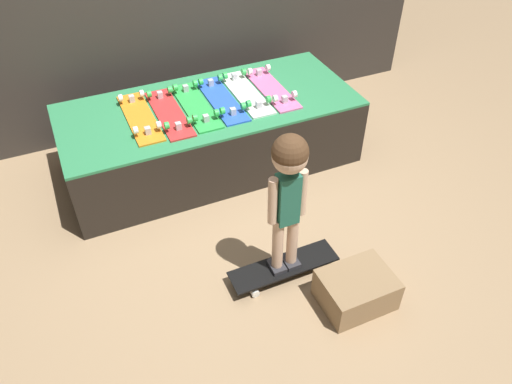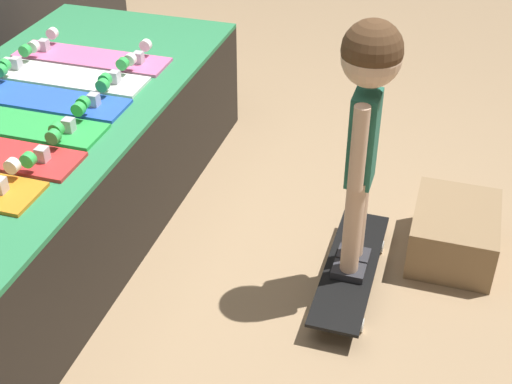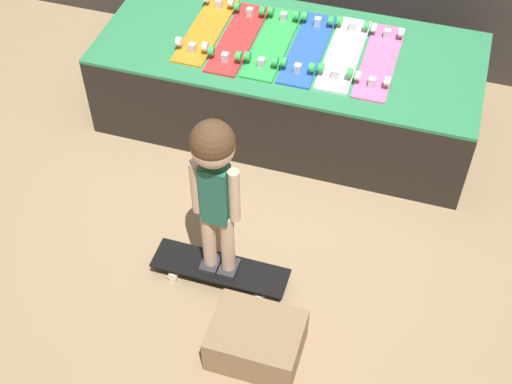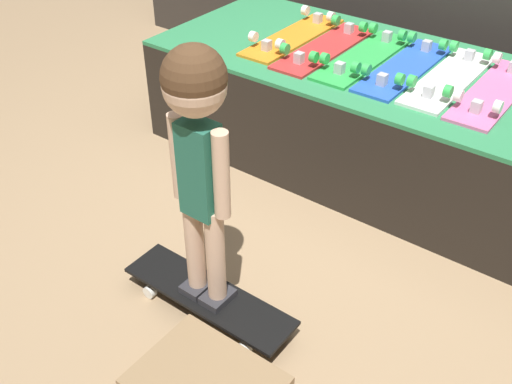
% 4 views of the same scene
% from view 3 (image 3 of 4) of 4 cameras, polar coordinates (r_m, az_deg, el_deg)
% --- Properties ---
extents(ground_plane, '(16.00, 16.00, 0.00)m').
position_cam_3_polar(ground_plane, '(4.23, 0.34, 0.78)').
color(ground_plane, '#9E7F5B').
extents(display_rack, '(2.28, 0.98, 0.55)m').
position_cam_3_polar(display_rack, '(4.47, 2.63, 8.66)').
color(display_rack, black).
rests_on(display_rack, ground_plane).
extents(skateboard_orange_on_rack, '(0.19, 0.72, 0.09)m').
position_cam_3_polar(skateboard_orange_on_rack, '(4.44, -3.99, 12.96)').
color(skateboard_orange_on_rack, orange).
rests_on(skateboard_orange_on_rack, display_rack).
extents(skateboard_red_on_rack, '(0.19, 0.72, 0.09)m').
position_cam_3_polar(skateboard_red_on_rack, '(4.35, -1.44, 12.30)').
color(skateboard_red_on_rack, red).
rests_on(skateboard_red_on_rack, display_rack).
extents(skateboard_green_on_rack, '(0.19, 0.72, 0.09)m').
position_cam_3_polar(skateboard_green_on_rack, '(4.31, 1.36, 11.93)').
color(skateboard_green_on_rack, green).
rests_on(skateboard_green_on_rack, display_rack).
extents(skateboard_blue_on_rack, '(0.19, 0.72, 0.09)m').
position_cam_3_polar(skateboard_blue_on_rack, '(4.28, 4.18, 11.47)').
color(skateboard_blue_on_rack, blue).
rests_on(skateboard_blue_on_rack, display_rack).
extents(skateboard_white_on_rack, '(0.19, 0.72, 0.09)m').
position_cam_3_polar(skateboard_white_on_rack, '(4.26, 7.04, 11.03)').
color(skateboard_white_on_rack, white).
rests_on(skateboard_white_on_rack, display_rack).
extents(skateboard_pink_on_rack, '(0.19, 0.72, 0.09)m').
position_cam_3_polar(skateboard_pink_on_rack, '(4.23, 9.85, 10.36)').
color(skateboard_pink_on_rack, pink).
rests_on(skateboard_pink_on_rack, display_rack).
extents(skateboard_on_floor, '(0.72, 0.19, 0.09)m').
position_cam_3_polar(skateboard_on_floor, '(3.74, -2.89, -6.18)').
color(skateboard_on_floor, black).
rests_on(skateboard_on_floor, ground_plane).
extents(child, '(0.24, 0.20, 1.00)m').
position_cam_3_polar(child, '(3.19, -3.37, 1.43)').
color(child, '#2D2D33').
rests_on(child, skateboard_on_floor).
extents(storage_box, '(0.43, 0.34, 0.22)m').
position_cam_3_polar(storage_box, '(3.46, 0.02, -11.76)').
color(storage_box, '#8E704C').
rests_on(storage_box, ground_plane).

